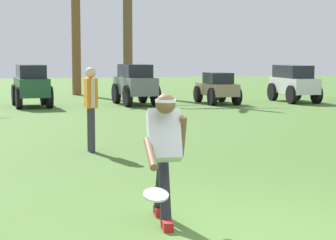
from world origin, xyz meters
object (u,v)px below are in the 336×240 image
Objects in this scene: parked_car_slot_c at (31,84)px; parked_car_slot_e at (217,88)px; teammate_near_sideline at (91,101)px; parked_car_slot_f at (294,82)px; palm_tree_right_of_centre at (76,10)px; frisbee_thrower at (164,151)px; frisbee_in_flight at (156,195)px; palm_tree_far_right at (128,2)px; parked_car_slot_d at (135,83)px.

parked_car_slot_c is 6.45m from parked_car_slot_e.
parked_car_slot_c is at bearing 93.56° from teammate_near_sideline.
palm_tree_right_of_centre is (-7.28, 5.86, 2.85)m from parked_car_slot_f.
parked_car_slot_e is 7.93m from palm_tree_right_of_centre.
teammate_near_sideline reaches higher than frisbee_thrower.
parked_car_slot_c is at bearing 177.39° from parked_car_slot_e.
frisbee_in_flight is 22.16m from palm_tree_far_right.
parked_car_slot_f is (5.88, -0.15, -0.02)m from parked_car_slot_d.
palm_tree_right_of_centre reaches higher than teammate_near_sideline.
parked_car_slot_c reaches higher than parked_car_slot_f.
palm_tree_far_right is (-5.16, 5.31, 3.19)m from parked_car_slot_f.
parked_car_slot_c reaches higher than frisbee_in_flight.
parked_car_slot_f is 8.06m from palm_tree_far_right.
frisbee_thrower reaches higher than parked_car_slot_d.
parked_car_slot_e is at bearing 60.13° from teammate_near_sideline.
frisbee_thrower is 21.28m from palm_tree_far_right.
parked_car_slot_f is 0.35× the size of palm_tree_far_right.
parked_car_slot_f is (8.95, 16.26, 0.21)m from frisbee_in_flight.
frisbee_thrower is 21.54m from palm_tree_right_of_centre.
palm_tree_far_right reaches higher than frisbee_in_flight.
frisbee_in_flight is 18.56m from parked_car_slot_f.
teammate_near_sideline is at bearing -105.61° from parked_car_slot_d.
parked_car_slot_c is 1.08× the size of parked_car_slot_e.
parked_car_slot_e is 0.32× the size of palm_tree_far_right.
palm_tree_right_of_centre is at bearing 103.75° from parked_car_slot_d.
palm_tree_right_of_centre reaches higher than frisbee_in_flight.
palm_tree_far_right reaches higher than parked_car_slot_c.
parked_car_slot_e is at bearing -2.61° from parked_car_slot_c.
parked_car_slot_e is 2.97m from parked_car_slot_f.
parked_car_slot_c is at bearing 91.59° from frisbee_in_flight.
palm_tree_far_right is at bearing 112.20° from parked_car_slot_e.
frisbee_thrower is at bearing -89.03° from teammate_near_sideline.
teammate_near_sideline reaches higher than parked_car_slot_f.
palm_tree_far_right reaches higher than frisbee_thrower.
parked_car_slot_c is 9.41m from parked_car_slot_f.
parked_car_slot_c is at bearing -129.86° from palm_tree_far_right.
palm_tree_right_of_centre reaches higher than parked_car_slot_c.
teammate_near_sideline is at bearing 88.23° from frisbee_in_flight.
palm_tree_right_of_centre is at bearing 69.34° from parked_car_slot_c.
teammate_near_sideline is (0.19, 6.09, 0.43)m from frisbee_in_flight.
palm_tree_right_of_centre is at bearing 84.71° from teammate_near_sideline.
parked_car_slot_c is 6.67m from palm_tree_right_of_centre.
parked_car_slot_c is 7.35m from palm_tree_far_right.
frisbee_thrower is 0.58× the size of parked_car_slot_d.
frisbee_thrower is 0.59× the size of parked_car_slot_f.
frisbee_in_flight is 0.10× the size of parked_car_slot_f.
parked_car_slot_d is 0.40× the size of palm_tree_right_of_centre.
frisbee_in_flight is 6.11m from teammate_near_sideline.
frisbee_thrower is 15.68m from parked_car_slot_c.
parked_car_slot_f is at bearing 1.46° from parked_car_slot_e.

